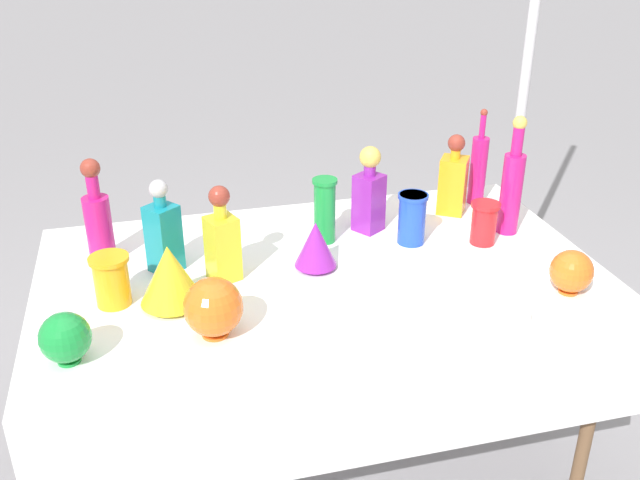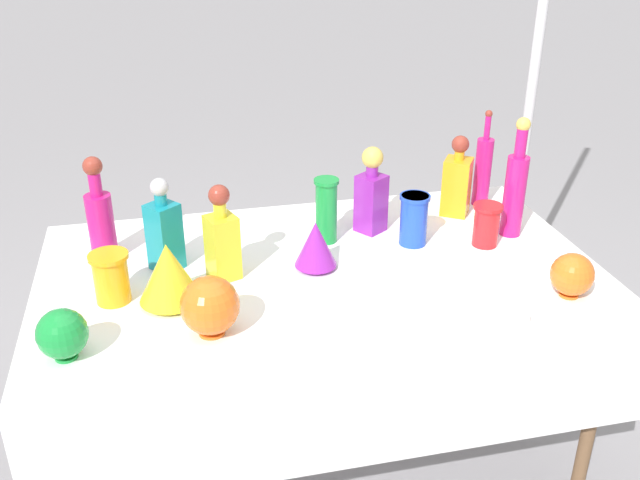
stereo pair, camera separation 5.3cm
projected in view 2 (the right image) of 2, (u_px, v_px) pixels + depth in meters
ground_plane at (320, 453)px, 2.57m from camera, size 40.00×40.00×0.00m
display_table at (323, 291)px, 2.23m from camera, size 1.74×1.04×0.76m
tall_bottle_0 at (100, 218)px, 2.24m from camera, size 0.08×0.08×0.34m
tall_bottle_1 at (483, 169)px, 2.64m from camera, size 0.06×0.06×0.36m
tall_bottle_2 at (515, 188)px, 2.39m from camera, size 0.07×0.07×0.41m
square_decanter_0 at (371, 193)px, 2.43m from camera, size 0.12×0.12×0.30m
square_decanter_1 at (457, 181)px, 2.56m from camera, size 0.13×0.13×0.30m
square_decanter_2 at (164, 231)px, 2.19m from camera, size 0.12×0.12×0.30m
square_decanter_3 at (222, 238)px, 2.13m from camera, size 0.11×0.11×0.30m
slender_vase_0 at (414, 218)px, 2.36m from camera, size 0.10×0.10×0.17m
slender_vase_1 at (326, 209)px, 2.36m from camera, size 0.08×0.08×0.22m
slender_vase_2 at (111, 276)px, 2.03m from camera, size 0.11×0.11×0.15m
slender_vase_3 at (487, 223)px, 2.35m from camera, size 0.10×0.10×0.14m
fluted_vase_0 at (316, 244)px, 2.21m from camera, size 0.13×0.13×0.16m
fluted_vase_1 at (169, 273)px, 2.01m from camera, size 0.18×0.18×0.19m
round_bowl_0 at (572, 275)px, 2.06m from camera, size 0.13×0.13×0.13m
round_bowl_1 at (210, 306)px, 1.87m from camera, size 0.16×0.16×0.17m
round_bowl_2 at (62, 334)px, 1.78m from camera, size 0.13×0.13×0.14m
price_tag_left at (521, 321)px, 1.92m from camera, size 0.05×0.02×0.05m
cardboard_box_behind_left at (366, 268)px, 3.54m from camera, size 0.54×0.42×0.36m
canopy_pole at (527, 127)px, 3.03m from camera, size 0.18×0.18×2.35m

